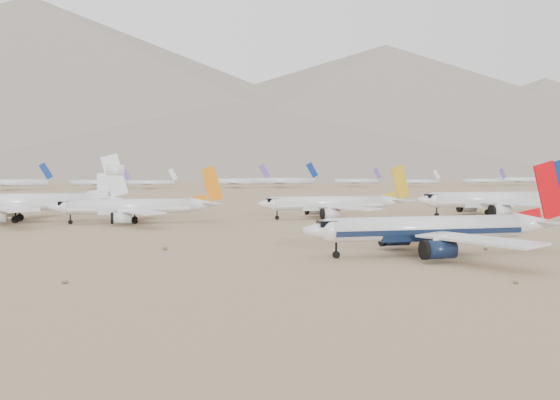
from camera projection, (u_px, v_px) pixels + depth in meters
name	position (u px, v px, depth m)	size (l,w,h in m)	color
ground	(357.00, 256.00, 102.14)	(7000.00, 7000.00, 0.00)	#8C7251
main_airliner	(438.00, 229.00, 102.91)	(44.54, 43.50, 15.72)	silver
row2_navy_widebody	(496.00, 200.00, 184.76)	(48.73, 47.66, 17.34)	silver
row2_gold_tail	(335.00, 204.00, 175.97)	(42.57, 41.63, 15.16)	silver
row2_orange_tail	(137.00, 207.00, 161.79)	(41.95, 41.03, 14.96)	silver
row2_white_trijet	(23.00, 202.00, 164.62)	(51.61, 50.44, 18.29)	silver
distant_storage_row	(179.00, 182.00, 429.92)	(570.99, 61.50, 16.02)	silver
mountain_range	(173.00, 103.00, 1710.72)	(7354.00, 3024.00, 470.00)	slate
foothills	(413.00, 142.00, 1287.98)	(4637.50, 1395.00, 155.00)	slate
desert_scrub	(461.00, 286.00, 74.23)	(261.14, 121.67, 0.63)	brown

